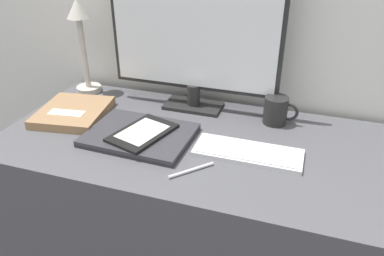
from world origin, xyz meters
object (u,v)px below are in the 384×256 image
(ereader, at_px, (143,133))
(pen, at_px, (191,170))
(monitor, at_px, (194,34))
(coffee_mug, at_px, (276,110))
(notebook, at_px, (73,112))
(desk_lamp, at_px, (81,36))
(keyboard, at_px, (248,152))
(laptop, at_px, (140,135))

(ereader, height_order, pen, ereader)
(monitor, bearing_deg, coffee_mug, -5.93)
(ereader, bearing_deg, notebook, 166.32)
(monitor, height_order, pen, monitor)
(desk_lamp, height_order, notebook, desk_lamp)
(keyboard, xyz_separation_m, notebook, (-0.60, 0.05, 0.01))
(laptop, xyz_separation_m, notebook, (-0.28, 0.06, 0.00))
(desk_lamp, distance_m, pen, 0.69)
(notebook, xyz_separation_m, coffee_mug, (0.65, 0.16, 0.03))
(laptop, height_order, coffee_mug, coffee_mug)
(keyboard, distance_m, ereader, 0.32)
(pen, bearing_deg, laptop, 150.24)
(monitor, relative_size, laptop, 1.82)
(laptop, distance_m, desk_lamp, 0.48)
(laptop, bearing_deg, monitor, 71.13)
(laptop, relative_size, notebook, 1.21)
(laptop, distance_m, pen, 0.23)
(monitor, bearing_deg, ereader, -105.63)
(keyboard, xyz_separation_m, desk_lamp, (-0.67, 0.25, 0.21))
(monitor, relative_size, notebook, 2.20)
(ereader, xyz_separation_m, pen, (0.19, -0.11, -0.02))
(monitor, relative_size, keyboard, 1.90)
(pen, bearing_deg, notebook, 159.57)
(coffee_mug, bearing_deg, ereader, -147.15)
(laptop, xyz_separation_m, pen, (0.20, -0.12, -0.01))
(laptop, height_order, pen, laptop)
(keyboard, height_order, ereader, ereader)
(desk_lamp, relative_size, pen, 3.36)
(keyboard, relative_size, laptop, 0.96)
(ereader, height_order, desk_lamp, desk_lamp)
(keyboard, height_order, pen, keyboard)
(keyboard, relative_size, desk_lamp, 0.88)
(monitor, height_order, laptop, monitor)
(keyboard, distance_m, notebook, 0.61)
(desk_lamp, xyz_separation_m, notebook, (0.06, -0.20, -0.20))
(laptop, distance_m, coffee_mug, 0.44)
(laptop, xyz_separation_m, desk_lamp, (-0.34, 0.26, 0.20))
(keyboard, distance_m, pen, 0.18)
(laptop, bearing_deg, ereader, -31.03)
(monitor, xyz_separation_m, ereader, (-0.07, -0.27, -0.24))
(desk_lamp, bearing_deg, monitor, -0.82)
(ereader, relative_size, coffee_mug, 2.04)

